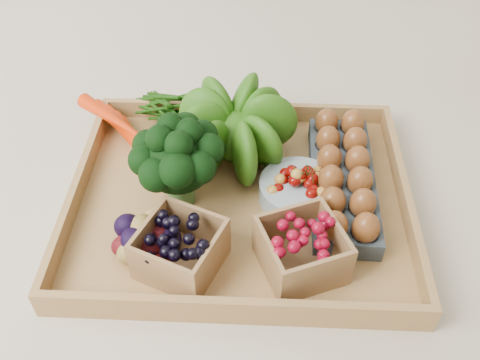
{
  "coord_description": "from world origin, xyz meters",
  "views": [
    {
      "loc": [
        0.03,
        -0.61,
        0.66
      ],
      "look_at": [
        0.0,
        0.0,
        0.06
      ],
      "focal_mm": 40.0,
      "sensor_mm": 36.0,
      "label": 1
    }
  ],
  "objects_px": {
    "cherry_bowl": "(299,191)",
    "tray": "(240,202)",
    "broccoli": "(179,175)",
    "egg_carton": "(342,183)"
  },
  "relations": [
    {
      "from": "tray",
      "to": "cherry_bowl",
      "type": "xyz_separation_m",
      "value": [
        0.1,
        0.01,
        0.02
      ]
    },
    {
      "from": "broccoli",
      "to": "egg_carton",
      "type": "relative_size",
      "value": 0.5
    },
    {
      "from": "broccoli",
      "to": "tray",
      "type": "bearing_deg",
      "value": 3.5
    },
    {
      "from": "tray",
      "to": "cherry_bowl",
      "type": "height_order",
      "value": "cherry_bowl"
    },
    {
      "from": "broccoli",
      "to": "cherry_bowl",
      "type": "height_order",
      "value": "broccoli"
    },
    {
      "from": "tray",
      "to": "broccoli",
      "type": "xyz_separation_m",
      "value": [
        -0.1,
        -0.01,
        0.07
      ]
    },
    {
      "from": "cherry_bowl",
      "to": "tray",
      "type": "bearing_deg",
      "value": -175.59
    },
    {
      "from": "tray",
      "to": "broccoli",
      "type": "relative_size",
      "value": 3.69
    },
    {
      "from": "broccoli",
      "to": "egg_carton",
      "type": "distance_m",
      "value": 0.27
    },
    {
      "from": "cherry_bowl",
      "to": "broccoli",
      "type": "bearing_deg",
      "value": -176.05
    }
  ]
}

